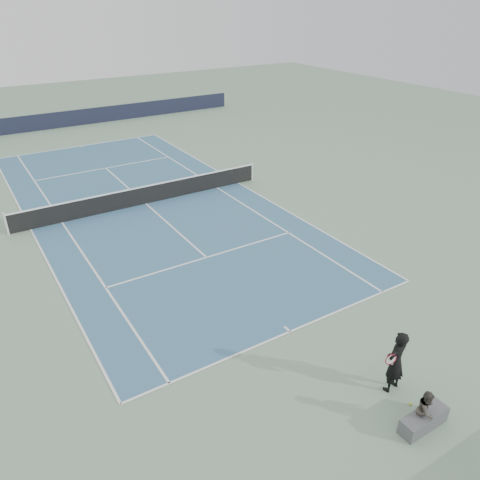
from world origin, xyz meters
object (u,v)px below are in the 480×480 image
tennis_net (145,195)px  tennis_player (395,362)px  spectator_bench (425,415)px  tennis_ball (410,404)px

tennis_net → tennis_player: 15.21m
tennis_player → spectator_bench: tennis_player is taller
tennis_ball → spectator_bench: bearing=-116.5°
tennis_player → spectator_bench: (-0.31, -1.29, -0.54)m
spectator_bench → tennis_ball: bearing=63.5°
tennis_player → spectator_bench: bearing=-103.7°
tennis_net → tennis_ball: size_ratio=183.50×
tennis_net → spectator_bench: size_ratio=9.22×
tennis_net → tennis_player: (0.84, -15.18, 0.42)m
tennis_net → tennis_player: bearing=-86.8°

